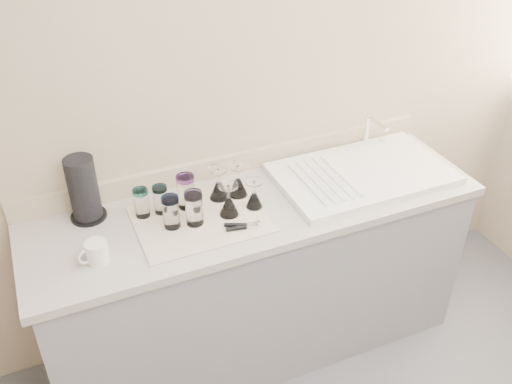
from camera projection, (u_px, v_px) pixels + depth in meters
name	position (u px, v px, depth m)	size (l,w,h in m)	color
room_envelope	(473.00, 249.00, 1.27)	(3.54, 3.50, 2.52)	#515156
counter_unit	(257.00, 278.00, 2.80)	(2.06, 0.62, 0.90)	slate
sink_unit	(362.00, 173.00, 2.72)	(0.82, 0.50, 0.22)	white
dish_towel	(200.00, 219.00, 2.44)	(0.55, 0.42, 0.01)	silver
tumbler_teal	(142.00, 203.00, 2.42)	(0.07, 0.07, 0.13)	white
tumbler_cyan	(161.00, 199.00, 2.44)	(0.06, 0.06, 0.13)	white
tumbler_purple	(186.00, 191.00, 2.47)	(0.08, 0.08, 0.16)	white
tumbler_blue	(171.00, 212.00, 2.35)	(0.07, 0.07, 0.15)	white
tumbler_lavender	(194.00, 208.00, 2.37)	(0.08, 0.08, 0.15)	white
goblet_back_left	(219.00, 188.00, 2.54)	(0.09, 0.09, 0.15)	white
goblet_back_right	(238.00, 185.00, 2.56)	(0.09, 0.09, 0.16)	white
goblet_front_left	(229.00, 204.00, 2.44)	(0.08, 0.08, 0.15)	white
goblet_front_right	(254.00, 198.00, 2.49)	(0.07, 0.07, 0.13)	white
can_opener	(243.00, 226.00, 2.38)	(0.15, 0.08, 0.02)	silver
white_mug	(96.00, 252.00, 2.20)	(0.13, 0.11, 0.09)	silver
paper_towel_roll	(84.00, 190.00, 2.38)	(0.15, 0.15, 0.29)	black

